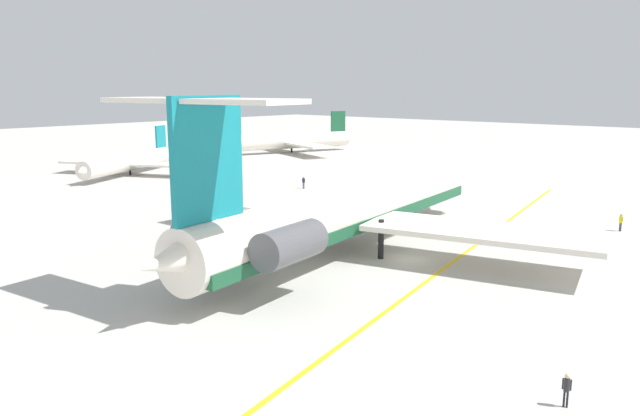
# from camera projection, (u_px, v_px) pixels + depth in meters

# --- Properties ---
(ground) EXTENTS (397.73, 397.73, 0.00)m
(ground) POSITION_uv_depth(u_px,v_px,m) (408.00, 259.00, 53.09)
(ground) COLOR #B7B5AD
(main_jetliner) EXTENTS (48.46, 42.90, 14.12)m
(main_jetliner) POSITION_uv_depth(u_px,v_px,m) (346.00, 210.00, 54.61)
(main_jetliner) COLOR silver
(main_jetliner) RESTS_ON ground
(airliner_mid_right) EXTENTS (24.36, 24.58, 7.66)m
(airliner_mid_right) POSITION_uv_depth(u_px,v_px,m) (127.00, 162.00, 102.58)
(airliner_mid_right) COLOR silver
(airliner_mid_right) RESTS_ON ground
(airliner_far_right) EXTENTS (29.42, 29.55, 9.05)m
(airliner_far_right) POSITION_uv_depth(u_px,v_px,m) (288.00, 141.00, 137.99)
(airliner_far_right) COLOR silver
(airliner_far_right) RESTS_ON ground
(ground_crew_near_nose) EXTENTS (0.27, 0.41, 1.68)m
(ground_crew_near_nose) POSITION_uv_depth(u_px,v_px,m) (567.00, 386.00, 28.39)
(ground_crew_near_nose) COLOR black
(ground_crew_near_nose) RESTS_ON ground
(ground_crew_near_tail) EXTENTS (0.29, 0.43, 1.83)m
(ground_crew_near_tail) POSITION_uv_depth(u_px,v_px,m) (621.00, 220.00, 63.17)
(ground_crew_near_tail) COLOR black
(ground_crew_near_tail) RESTS_ON ground
(ground_crew_portside) EXTENTS (0.29, 0.45, 1.82)m
(ground_crew_portside) POSITION_uv_depth(u_px,v_px,m) (304.00, 181.00, 89.48)
(ground_crew_portside) COLOR black
(ground_crew_portside) RESTS_ON ground
(taxiway_centreline) EXTENTS (89.25, 16.49, 0.01)m
(taxiway_centreline) POSITION_uv_depth(u_px,v_px,m) (444.00, 268.00, 50.39)
(taxiway_centreline) COLOR gold
(taxiway_centreline) RESTS_ON ground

